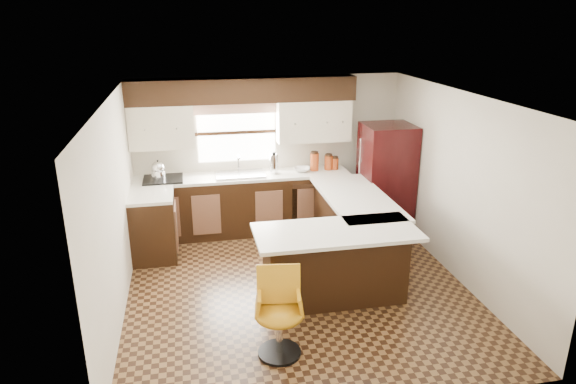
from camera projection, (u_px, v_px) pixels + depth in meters
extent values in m
plane|color=#49301A|center=(298.00, 287.00, 6.52)|extent=(4.40, 4.40, 0.00)
plane|color=silver|center=(299.00, 98.00, 5.73)|extent=(4.40, 4.40, 0.00)
plane|color=beige|center=(269.00, 152.00, 8.17)|extent=(4.40, 0.00, 4.40)
plane|color=beige|center=(357.00, 291.00, 4.09)|extent=(4.40, 0.00, 4.40)
plane|color=beige|center=(115.00, 211.00, 5.74)|extent=(0.00, 4.40, 4.40)
plane|color=beige|center=(459.00, 188.00, 6.52)|extent=(0.00, 4.40, 4.40)
cube|color=black|center=(244.00, 205.00, 8.05)|extent=(3.30, 0.60, 0.90)
cube|color=black|center=(154.00, 228.00, 7.20)|extent=(0.60, 0.70, 0.90)
cube|color=silver|center=(243.00, 176.00, 7.90)|extent=(3.30, 0.60, 0.04)
cube|color=silver|center=(151.00, 196.00, 7.05)|extent=(0.60, 0.70, 0.04)
cube|color=black|center=(243.00, 90.00, 7.59)|extent=(3.40, 0.35, 0.36)
cube|color=beige|center=(161.00, 127.00, 7.53)|extent=(0.94, 0.35, 0.64)
cube|color=beige|center=(313.00, 121.00, 7.96)|extent=(1.14, 0.35, 0.64)
cube|color=white|center=(237.00, 132.00, 7.94)|extent=(1.20, 0.02, 0.90)
cube|color=#D19B93|center=(236.00, 108.00, 7.77)|extent=(1.30, 0.06, 0.18)
cube|color=#B2B2B7|center=(240.00, 174.00, 7.86)|extent=(0.75, 0.45, 0.03)
cube|color=black|center=(310.00, 208.00, 7.98)|extent=(0.58, 0.03, 0.78)
cube|color=black|center=(163.00, 179.00, 7.65)|extent=(0.58, 0.50, 0.02)
cube|color=black|center=(351.00, 230.00, 7.12)|extent=(0.60, 1.95, 0.90)
cube|color=black|center=(335.00, 265.00, 6.12)|extent=(1.65, 0.60, 0.90)
cube|color=silver|center=(356.00, 198.00, 6.98)|extent=(0.84, 1.95, 0.04)
cube|color=silver|center=(336.00, 232.00, 5.88)|extent=(1.89, 0.84, 0.04)
cube|color=black|center=(386.00, 180.00, 7.92)|extent=(0.74, 0.71, 1.73)
cylinder|color=silver|center=(274.00, 164.00, 7.93)|extent=(0.13, 0.13, 0.30)
imported|color=white|center=(302.00, 169.00, 8.05)|extent=(0.30, 0.30, 0.06)
cylinder|color=#9F3B14|center=(314.00, 162.00, 8.07)|extent=(0.14, 0.14, 0.28)
cylinder|color=#9F3B14|center=(329.00, 163.00, 8.12)|extent=(0.13, 0.13, 0.22)
cylinder|color=#9F3B14|center=(335.00, 164.00, 8.15)|extent=(0.12, 0.12, 0.18)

